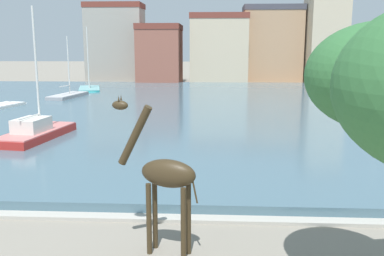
{
  "coord_description": "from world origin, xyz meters",
  "views": [
    {
      "loc": [
        0.68,
        -3.62,
        5.49
      ],
      "look_at": [
        -0.26,
        13.46,
        2.2
      ],
      "focal_mm": 40.07,
      "sensor_mm": 36.0,
      "label": 1
    }
  ],
  "objects_px": {
    "sailboat_grey": "(71,97)",
    "sailboat_yellow": "(380,99)",
    "sailboat_teal": "(89,91)",
    "giraffe_statue": "(164,176)",
    "sailboat_red": "(41,134)"
  },
  "relations": [
    {
      "from": "sailboat_yellow",
      "to": "sailboat_red",
      "type": "distance_m",
      "value": 31.82
    },
    {
      "from": "sailboat_teal",
      "to": "sailboat_red",
      "type": "relative_size",
      "value": 1.02
    },
    {
      "from": "sailboat_teal",
      "to": "sailboat_red",
      "type": "distance_m",
      "value": 26.4
    },
    {
      "from": "sailboat_yellow",
      "to": "giraffe_statue",
      "type": "bearing_deg",
      "value": -118.8
    },
    {
      "from": "sailboat_teal",
      "to": "sailboat_yellow",
      "type": "bearing_deg",
      "value": -13.26
    },
    {
      "from": "sailboat_grey",
      "to": "sailboat_yellow",
      "type": "distance_m",
      "value": 30.54
    },
    {
      "from": "sailboat_grey",
      "to": "sailboat_yellow",
      "type": "bearing_deg",
      "value": -1.02
    },
    {
      "from": "sailboat_grey",
      "to": "sailboat_teal",
      "type": "distance_m",
      "value": 6.67
    },
    {
      "from": "sailboat_grey",
      "to": "sailboat_teal",
      "type": "height_order",
      "value": "sailboat_teal"
    },
    {
      "from": "giraffe_statue",
      "to": "sailboat_yellow",
      "type": "distance_m",
      "value": 35.73
    },
    {
      "from": "sailboat_grey",
      "to": "sailboat_yellow",
      "type": "xyz_separation_m",
      "value": [
        30.54,
        -0.54,
        0.04
      ]
    },
    {
      "from": "giraffe_statue",
      "to": "sailboat_teal",
      "type": "bearing_deg",
      "value": 109.2
    },
    {
      "from": "sailboat_teal",
      "to": "sailboat_yellow",
      "type": "distance_m",
      "value": 31.44
    },
    {
      "from": "sailboat_red",
      "to": "sailboat_teal",
      "type": "bearing_deg",
      "value": 100.65
    },
    {
      "from": "sailboat_grey",
      "to": "sailboat_teal",
      "type": "relative_size",
      "value": 0.85
    }
  ]
}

